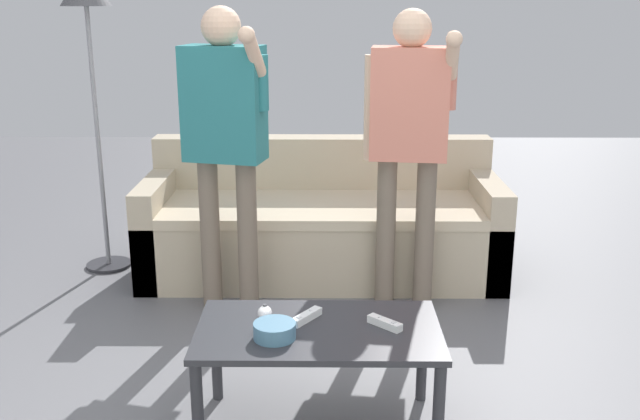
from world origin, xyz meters
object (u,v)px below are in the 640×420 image
at_px(couch, 322,226).
at_px(coffee_table, 319,342).
at_px(player_left, 225,127).
at_px(game_remote_wand_near, 306,317).
at_px(game_remote_nunchuk, 265,313).
at_px(floor_lamp, 87,18).
at_px(snack_bowl, 275,331).
at_px(player_right, 409,126).
at_px(game_remote_wand_far, 385,323).

bearing_deg(couch, coffee_table, -90.05).
xyz_separation_m(player_left, game_remote_wand_near, (0.44, -1.07, -0.56)).
bearing_deg(couch, game_remote_nunchuk, -97.23).
bearing_deg(floor_lamp, couch, -1.68).
xyz_separation_m(floor_lamp, game_remote_wand_near, (1.31, -1.74, -1.08)).
xyz_separation_m(coffee_table, snack_bowl, (-0.16, -0.09, 0.09)).
xyz_separation_m(snack_bowl, game_remote_wand_near, (0.11, 0.15, -0.01)).
height_order(coffee_table, player_left, player_left).
bearing_deg(couch, snack_bowl, -95.03).
bearing_deg(game_remote_nunchuk, snack_bowl, -73.53).
distance_m(couch, player_right, 1.02).
xyz_separation_m(snack_bowl, game_remote_nunchuk, (-0.05, 0.17, -0.01)).
bearing_deg(player_right, game_remote_wand_near, -113.83).
relative_size(game_remote_nunchuk, game_remote_wand_far, 0.67).
bearing_deg(snack_bowl, floor_lamp, 122.28).
distance_m(game_remote_wand_near, game_remote_wand_far, 0.31).
bearing_deg(floor_lamp, game_remote_wand_near, -53.03).
distance_m(coffee_table, floor_lamp, 2.53).
relative_size(coffee_table, player_left, 0.58).
xyz_separation_m(couch, floor_lamp, (-1.36, 0.04, 1.25)).
bearing_deg(player_right, couch, 129.49).
height_order(snack_bowl, player_right, player_right).
distance_m(coffee_table, game_remote_wand_near, 0.11).
bearing_deg(player_left, game_remote_wand_near, -67.54).
bearing_deg(coffee_table, game_remote_nunchuk, 158.46).
relative_size(player_left, game_remote_wand_near, 10.57).
bearing_deg(snack_bowl, player_right, 64.50).
distance_m(game_remote_nunchuk, player_right, 1.42).
bearing_deg(snack_bowl, coffee_table, 28.22).
distance_m(coffee_table, game_remote_wand_far, 0.26).
height_order(floor_lamp, player_left, floor_lamp).
bearing_deg(floor_lamp, coffee_table, -53.07).
height_order(couch, snack_bowl, couch).
xyz_separation_m(snack_bowl, floor_lamp, (-1.19, 1.89, 1.06)).
bearing_deg(game_remote_nunchuk, game_remote_wand_near, -5.94).
bearing_deg(couch, floor_lamp, 178.32).
height_order(player_right, game_remote_wand_far, player_right).
distance_m(game_remote_nunchuk, floor_lamp, 2.32).
bearing_deg(player_left, couch, 51.98).
bearing_deg(game_remote_wand_far, player_right, 80.34).
height_order(couch, game_remote_wand_far, couch).
distance_m(player_right, player_left, 0.95).
xyz_separation_m(player_left, game_remote_wand_far, (0.74, -1.12, -0.56)).
xyz_separation_m(snack_bowl, player_left, (-0.33, 1.22, 0.54)).
relative_size(player_right, player_left, 0.99).
xyz_separation_m(player_right, game_remote_wand_near, (-0.50, -1.14, -0.55)).
bearing_deg(game_remote_wand_far, snack_bowl, -166.58).
relative_size(floor_lamp, game_remote_wand_near, 11.94).
distance_m(snack_bowl, game_remote_nunchuk, 0.18).
bearing_deg(game_remote_wand_near, floor_lamp, 126.97).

